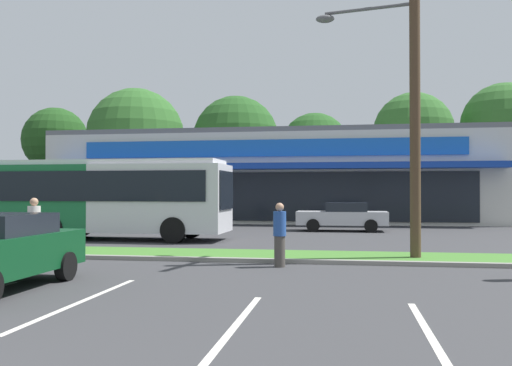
{
  "coord_description": "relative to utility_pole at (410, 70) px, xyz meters",
  "views": [
    {
      "loc": [
        4.69,
        -2.35,
        1.99
      ],
      "look_at": [
        1.39,
        18.1,
        2.29
      ],
      "focal_mm": 38.63,
      "sensor_mm": 36.0,
      "label": 1
    }
  ],
  "objects": [
    {
      "name": "tree_mid_left",
      "position": [
        -10.96,
        29.59,
        0.98
      ],
      "size": [
        7.24,
        7.24,
        10.05
      ],
      "color": "#473323",
      "rests_on": "ground_plane"
    },
    {
      "name": "curb_lip",
      "position": [
        -6.53,
        -0.99,
        -5.38
      ],
      "size": [
        56.0,
        0.24,
        0.12
      ],
      "primitive_type": "cube",
      "color": "gray",
      "rests_on": "ground_plane"
    },
    {
      "name": "car_0",
      "position": [
        -1.94,
        11.6,
        -4.7
      ],
      "size": [
        4.45,
        1.93,
        1.42
      ],
      "rotation": [
        0.0,
        0.0,
        3.14
      ],
      "color": "#B7B7BC",
      "rests_on": "ground_plane"
    },
    {
      "name": "tree_right",
      "position": [
        10.89,
        30.77,
        1.84
      ],
      "size": [
        6.85,
        6.85,
        10.72
      ],
      "color": "#473323",
      "rests_on": "ground_plane"
    },
    {
      "name": "pedestrian_near_bench",
      "position": [
        -3.53,
        -1.75,
        -4.6
      ],
      "size": [
        0.34,
        0.34,
        1.68
      ],
      "rotation": [
        0.0,
        0.0,
        0.55
      ],
      "color": "#47423D",
      "rests_on": "ground_plane"
    },
    {
      "name": "tree_far_left",
      "position": [
        -27.0,
        28.8,
        1.04
      ],
      "size": [
        5.67,
        5.67,
        9.34
      ],
      "color": "#473323",
      "rests_on": "ground_plane"
    },
    {
      "name": "parking_stripe_2",
      "position": [
        -6.52,
        -6.83,
        -5.44
      ],
      "size": [
        0.12,
        4.8,
        0.01
      ],
      "primitive_type": "cube",
      "color": "silver",
      "rests_on": "ground_plane"
    },
    {
      "name": "tree_left",
      "position": [
        -19.53,
        28.71,
        1.21
      ],
      "size": [
        8.26,
        8.26,
        10.79
      ],
      "color": "#473323",
      "rests_on": "ground_plane"
    },
    {
      "name": "tree_mid_right",
      "position": [
        3.66,
        29.78,
        1.32
      ],
      "size": [
        6.41,
        6.41,
        9.98
      ],
      "color": "#473323",
      "rests_on": "ground_plane"
    },
    {
      "name": "tree_mid",
      "position": [
        -4.4,
        31.76,
        0.33
      ],
      "size": [
        5.99,
        5.99,
        8.78
      ],
      "color": "#473323",
      "rests_on": "ground_plane"
    },
    {
      "name": "grass_median",
      "position": [
        -6.53,
        0.23,
        -5.38
      ],
      "size": [
        56.0,
        2.2,
        0.12
      ],
      "primitive_type": "cube",
      "color": "#427A2D",
      "rests_on": "ground_plane"
    },
    {
      "name": "parking_stripe_3",
      "position": [
        -3.44,
        -8.34,
        -5.44
      ],
      "size": [
        0.12,
        4.8,
        0.01
      ],
      "primitive_type": "cube",
      "color": "silver",
      "rests_on": "ground_plane"
    },
    {
      "name": "pedestrian_by_pole",
      "position": [
        -10.8,
        -1.28,
        -4.54
      ],
      "size": [
        0.36,
        0.36,
        1.79
      ],
      "rotation": [
        0.0,
        0.0,
        0.44
      ],
      "color": "black",
      "rests_on": "ground_plane"
    },
    {
      "name": "city_bus",
      "position": [
        -12.4,
        5.32,
        -3.68
      ],
      "size": [
        11.88,
        2.78,
        3.25
      ],
      "rotation": [
        0.0,
        0.0,
        -0.01
      ],
      "color": "#196638",
      "rests_on": "ground_plane"
    },
    {
      "name": "utility_pole",
      "position": [
        0.0,
        0.0,
        0.0
      ],
      "size": [
        3.14,
        2.38,
        10.18
      ],
      "color": "#4C3826",
      "rests_on": "ground_plane"
    },
    {
      "name": "parking_stripe_4",
      "position": [
        -0.68,
        -8.46,
        -5.44
      ],
      "size": [
        0.12,
        4.8,
        0.01
      ],
      "primitive_type": "cube",
      "color": "silver",
      "rests_on": "ground_plane"
    },
    {
      "name": "storefront_building",
      "position": [
        -6.39,
        22.96,
        -2.51
      ],
      "size": [
        28.6,
        14.81,
        5.85
      ],
      "color": "beige",
      "rests_on": "ground_plane"
    }
  ]
}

